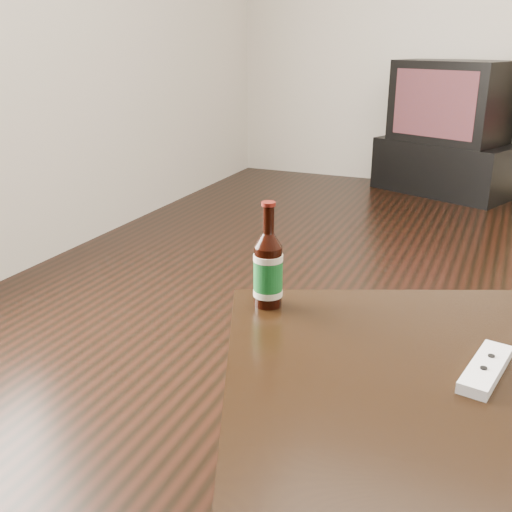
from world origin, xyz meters
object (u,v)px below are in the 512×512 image
at_px(tv_stand, 444,167).
at_px(tv, 451,102).
at_px(beer_bottle, 268,270).
at_px(remote, 486,369).

relative_size(tv_stand, tv, 1.09).
bearing_deg(beer_bottle, tv, 89.56).
bearing_deg(remote, tv, 108.66).
height_order(tv, remote, tv).
distance_m(beer_bottle, remote, 0.51).
xyz_separation_m(beer_bottle, remote, (0.48, -0.12, -0.08)).
relative_size(tv_stand, remote, 4.69).
xyz_separation_m(tv_stand, remote, (0.46, -3.42, 0.31)).
bearing_deg(tv, remote, -59.68).
relative_size(tv_stand, beer_bottle, 3.79).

